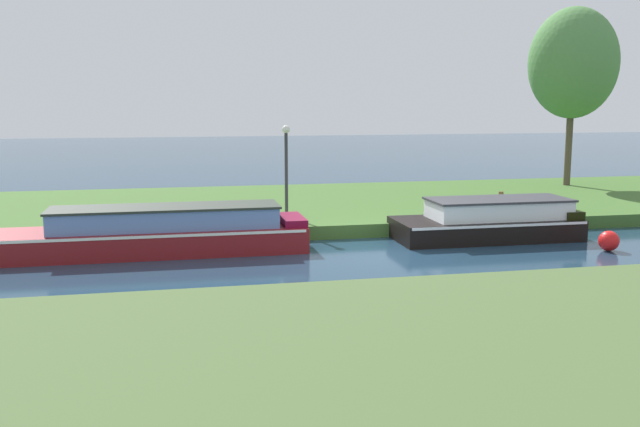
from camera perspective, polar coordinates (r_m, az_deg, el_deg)
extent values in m
plane|color=#1D384D|center=(18.48, 4.89, -3.20)|extent=(120.00, 120.00, 0.00)
cube|color=#3D6429|center=(25.12, 0.27, 0.59)|extent=(72.00, 10.00, 0.40)
cube|color=#485F32|center=(10.50, 19.59, -12.31)|extent=(72.00, 10.00, 0.40)
cube|color=maroon|center=(18.84, -14.56, -2.21)|extent=(8.73, 1.86, 0.65)
cube|color=white|center=(18.79, -14.60, -1.35)|extent=(8.56, 1.89, 0.07)
cube|color=#6284C0|center=(18.72, -12.34, -0.38)|extent=(5.77, 1.41, 0.51)
cube|color=#293028|center=(18.67, -12.37, 0.49)|extent=(5.87, 1.48, 0.06)
cube|color=maroon|center=(19.01, -2.28, -0.51)|extent=(0.60, 1.56, 0.20)
cube|color=black|center=(20.76, 13.19, -1.20)|extent=(5.25, 2.06, 0.60)
cube|color=white|center=(20.72, 13.21, -0.50)|extent=(5.14, 2.09, 0.07)
cube|color=white|center=(20.84, 14.21, 0.34)|extent=(3.94, 1.56, 0.51)
cube|color=#34353A|center=(20.80, 14.24, 1.11)|extent=(4.04, 1.65, 0.06)
cube|color=black|center=(21.80, 18.84, 0.13)|extent=(0.53, 1.73, 0.23)
cylinder|color=brown|center=(31.31, 19.45, 5.63)|extent=(0.28, 0.28, 3.79)
ellipsoid|color=#508545|center=(31.30, 19.76, 11.36)|extent=(3.66, 3.42, 4.51)
cylinder|color=#333338|center=(21.50, -2.73, 3.09)|extent=(0.10, 0.10, 2.55)
sphere|color=white|center=(21.39, -2.76, 6.81)|extent=(0.24, 0.24, 0.24)
cylinder|color=brown|center=(22.54, 14.38, 0.78)|extent=(0.15, 0.15, 0.74)
cylinder|color=#553321|center=(23.29, 17.83, 0.67)|extent=(0.17, 0.17, 0.57)
sphere|color=red|center=(20.12, 22.28, -2.06)|extent=(0.54, 0.54, 0.54)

